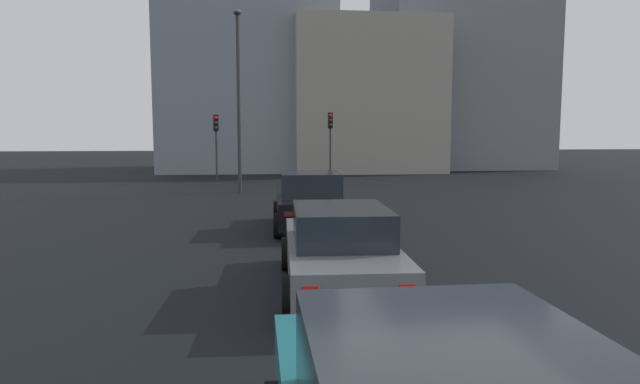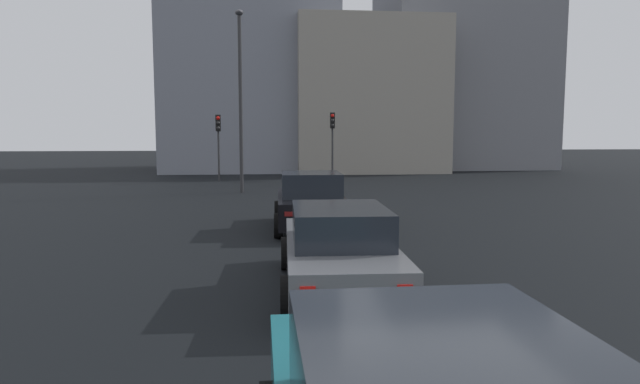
% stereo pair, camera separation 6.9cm
% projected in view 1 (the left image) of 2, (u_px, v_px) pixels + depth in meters
% --- Properties ---
extents(car_black_lead, '(4.13, 2.09, 1.59)m').
position_uv_depth(car_black_lead, '(310.00, 202.00, 15.19)').
color(car_black_lead, black).
rests_on(car_black_lead, ground_plane).
extents(car_grey_second, '(4.76, 2.07, 1.45)m').
position_uv_depth(car_grey_second, '(340.00, 249.00, 9.26)').
color(car_grey_second, slate).
rests_on(car_grey_second, ground_plane).
extents(traffic_light_near_left, '(0.33, 0.31, 3.80)m').
position_uv_depth(traffic_light_near_left, '(330.00, 131.00, 31.41)').
color(traffic_light_near_left, '#2D2D30').
rests_on(traffic_light_near_left, ground_plane).
extents(traffic_light_near_right, '(0.32, 0.29, 3.64)m').
position_uv_depth(traffic_light_near_right, '(216.00, 133.00, 30.03)').
color(traffic_light_near_right, '#2D2D30').
rests_on(traffic_light_near_right, ground_plane).
extents(street_lamp_kerbside, '(0.56, 0.36, 7.94)m').
position_uv_depth(street_lamp_kerbside, '(238.00, 87.00, 24.08)').
color(street_lamp_kerbside, '#2D2D30').
rests_on(street_lamp_kerbside, ground_plane).
extents(building_facade_left, '(10.25, 11.73, 14.46)m').
position_uv_depth(building_facade_left, '(456.00, 74.00, 42.94)').
color(building_facade_left, slate).
rests_on(building_facade_left, ground_plane).
extents(building_facade_center, '(11.93, 9.91, 10.16)m').
position_uv_depth(building_facade_center, '(359.00, 100.00, 40.50)').
color(building_facade_center, gray).
rests_on(building_facade_center, ground_plane).
extents(building_facade_right, '(10.19, 11.81, 16.28)m').
position_uv_depth(building_facade_right, '(248.00, 56.00, 39.60)').
color(building_facade_right, gray).
rests_on(building_facade_right, ground_plane).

